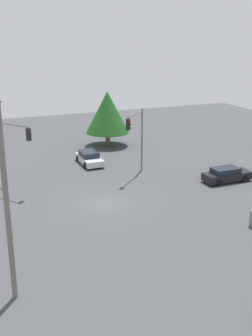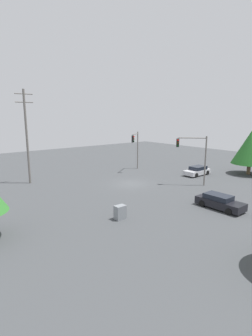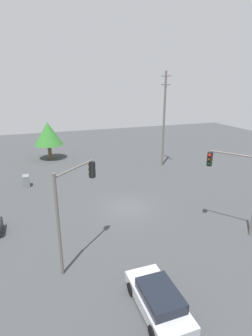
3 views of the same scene
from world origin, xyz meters
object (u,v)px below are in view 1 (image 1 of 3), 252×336
traffic_signal_main (12,144)px  sedan_silver (89,158)px  sedan_dark (227,175)px  traffic_signal_cross (137,132)px

traffic_signal_main → sedan_silver: bearing=83.9°
sedan_dark → traffic_signal_main: traffic_signal_main is taller
sedan_dark → traffic_signal_cross: bearing=-126.0°
sedan_dark → traffic_signal_main: bearing=-106.3°
sedan_dark → traffic_signal_main: (-5.40, -18.47, 3.54)m
traffic_signal_cross → sedan_silver: bearing=-103.0°
sedan_dark → traffic_signal_main: 19.56m
sedan_silver → sedan_dark: 14.34m
sedan_silver → traffic_signal_main: bearing=29.9°
sedan_silver → sedan_dark: bearing=134.4°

